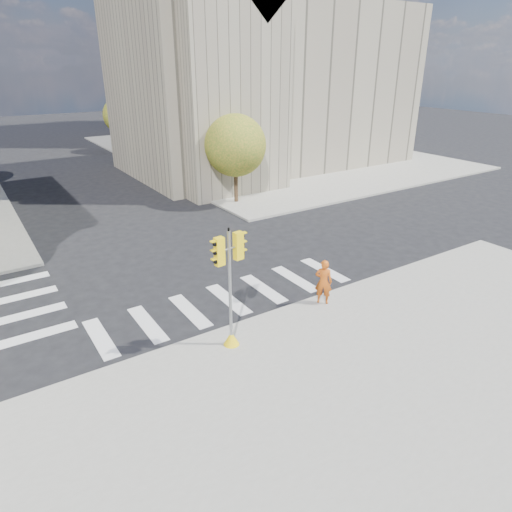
{
  "coord_description": "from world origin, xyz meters",
  "views": [
    {
      "loc": [
        -8.47,
        -16.96,
        9.37
      ],
      "look_at": [
        0.78,
        -2.82,
        2.1
      ],
      "focal_mm": 32.0,
      "sensor_mm": 36.0,
      "label": 1
    }
  ],
  "objects": [
    {
      "name": "civic_building",
      "position": [
        15.59,
        19.12,
        7.26
      ],
      "size": [
        26.0,
        16.0,
        19.39
      ],
      "color": "gray",
      "rests_on": "ground"
    },
    {
      "name": "lamp_near",
      "position": [
        8.0,
        14.0,
        4.58
      ],
      "size": [
        0.35,
        0.18,
        8.11
      ],
      "color": "black",
      "rests_on": "sidewalk_far_right"
    },
    {
      "name": "photographer",
      "position": [
        2.9,
        -4.6,
        1.11
      ],
      "size": [
        0.81,
        0.82,
        1.92
      ],
      "primitive_type": "imported",
      "rotation": [
        0.0,
        0.0,
        2.34
      ],
      "color": "#C25112",
      "rests_on": "sidewalk_near"
    },
    {
      "name": "sidewalk_near",
      "position": [
        0.0,
        -11.0,
        0.07
      ],
      "size": [
        30.0,
        14.0,
        0.15
      ],
      "primitive_type": "cube",
      "color": "gray",
      "rests_on": "ground"
    },
    {
      "name": "lamp_far",
      "position": [
        8.0,
        28.0,
        4.58
      ],
      "size": [
        0.35,
        0.18,
        8.11
      ],
      "color": "black",
      "rests_on": "sidewalk_far_right"
    },
    {
      "name": "ground",
      "position": [
        0.0,
        0.0,
        0.0
      ],
      "size": [
        160.0,
        160.0,
        0.0
      ],
      "primitive_type": "plane",
      "color": "black",
      "rests_on": "ground"
    },
    {
      "name": "traffic_signal",
      "position": [
        -1.78,
        -5.15,
        1.99
      ],
      "size": [
        1.08,
        0.56,
        4.36
      ],
      "rotation": [
        0.0,
        0.0,
        0.12
      ],
      "color": "yellow",
      "rests_on": "sidewalk_near"
    },
    {
      "name": "tree_re_far",
      "position": [
        7.5,
        34.0,
        3.87
      ],
      "size": [
        4.0,
        4.0,
        5.88
      ],
      "color": "#382616",
      "rests_on": "ground"
    },
    {
      "name": "office_tower",
      "position": [
        22.0,
        42.0,
        15.0
      ],
      "size": [
        20.0,
        18.0,
        30.0
      ],
      "primitive_type": "cube",
      "color": "#9EA0A3",
      "rests_on": "ground"
    },
    {
      "name": "tree_re_mid",
      "position": [
        7.5,
        22.0,
        4.35
      ],
      "size": [
        4.6,
        4.6,
        6.66
      ],
      "color": "#382616",
      "rests_on": "ground"
    },
    {
      "name": "tree_re_near",
      "position": [
        7.5,
        10.0,
        4.05
      ],
      "size": [
        4.2,
        4.2,
        6.16
      ],
      "color": "#382616",
      "rests_on": "ground"
    },
    {
      "name": "sidewalk_far_right",
      "position": [
        20.0,
        26.0,
        0.07
      ],
      "size": [
        28.0,
        40.0,
        0.15
      ],
      "primitive_type": "cube",
      "color": "gray",
      "rests_on": "ground"
    }
  ]
}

